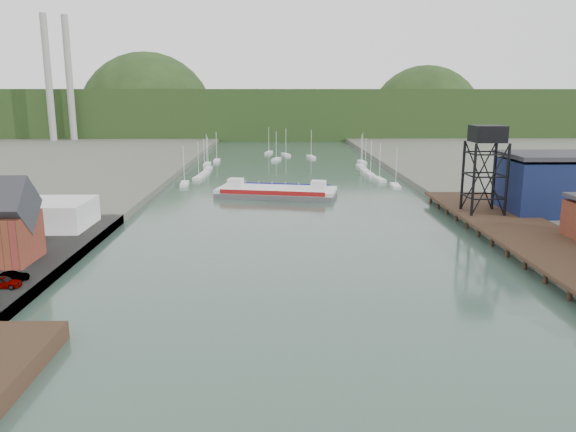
{
  "coord_description": "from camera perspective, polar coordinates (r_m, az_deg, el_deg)",
  "views": [
    {
      "loc": [
        -3.42,
        -43.42,
        23.76
      ],
      "look_at": [
        -1.4,
        46.92,
        4.0
      ],
      "focal_mm": 35.0,
      "sensor_mm": 36.0,
      "label": 1
    }
  ],
  "objects": [
    {
      "name": "blue_shed",
      "position": [
        117.59,
        25.79,
        2.94
      ],
      "size": [
        20.5,
        14.5,
        11.3
      ],
      "color": "#0D1A3A",
      "rests_on": "east_land"
    },
    {
      "name": "smokestacks",
      "position": [
        294.44,
        -22.24,
        12.66
      ],
      "size": [
        11.2,
        8.2,
        60.0
      ],
      "color": "#969792",
      "rests_on": "ground"
    },
    {
      "name": "white_shed",
      "position": [
        103.78,
        -24.27,
        0.17
      ],
      "size": [
        18.0,
        12.0,
        4.5
      ],
      "primitive_type": "cube",
      "color": "silver",
      "rests_on": "west_quay"
    },
    {
      "name": "marina_sailboats",
      "position": [
        183.41,
        -0.17,
        5.0
      ],
      "size": [
        57.71,
        92.65,
        0.9
      ],
      "color": "silver",
      "rests_on": "ground"
    },
    {
      "name": "car_west_a",
      "position": [
        73.69,
        -26.99,
        -5.98
      ],
      "size": [
        4.26,
        1.94,
        1.42
      ],
      "primitive_type": "imported",
      "rotation": [
        0.0,
        0.0,
        1.51
      ],
      "color": "#999999",
      "rests_on": "west_quay"
    },
    {
      "name": "chain_ferry",
      "position": [
        132.44,
        -1.17,
        2.5
      ],
      "size": [
        29.3,
        16.42,
        3.98
      ],
      "rotation": [
        0.0,
        0.0,
        -0.2
      ],
      "color": "#515053",
      "rests_on": "ground"
    },
    {
      "name": "lift_tower",
      "position": [
        108.75,
        19.58,
        7.35
      ],
      "size": [
        6.5,
        6.5,
        16.0
      ],
      "color": "black",
      "rests_on": "east_pier"
    },
    {
      "name": "east_pier",
      "position": [
        99.64,
        22.7,
        -1.31
      ],
      "size": [
        14.0,
        70.0,
        2.45
      ],
      "color": "black",
      "rests_on": "ground"
    },
    {
      "name": "ground",
      "position": [
        49.61,
        2.95,
        -16.3
      ],
      "size": [
        600.0,
        600.0,
        0.0
      ],
      "primitive_type": "plane",
      "color": "#2C4539",
      "rests_on": "ground"
    },
    {
      "name": "distant_hills",
      "position": [
        345.03,
        -1.39,
        10.11
      ],
      "size": [
        500.0,
        120.0,
        80.0
      ],
      "color": "#1E3216",
      "rests_on": "ground"
    },
    {
      "name": "car_west_b",
      "position": [
        75.65,
        -26.18,
        -5.53
      ],
      "size": [
        3.83,
        2.19,
        1.19
      ],
      "primitive_type": "imported",
      "rotation": [
        0.0,
        0.0,
        1.84
      ],
      "color": "#999999",
      "rests_on": "west_quay"
    }
  ]
}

